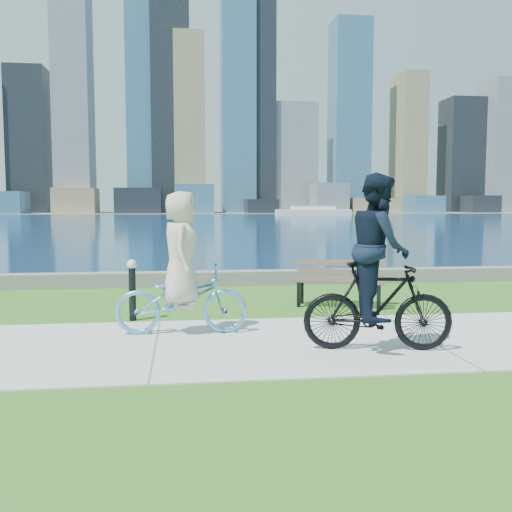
{
  "coord_description": "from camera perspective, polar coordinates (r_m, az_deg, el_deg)",
  "views": [
    {
      "loc": [
        -3.6,
        -8.07,
        2.02
      ],
      "look_at": [
        -2.28,
        2.08,
        1.1
      ],
      "focal_mm": 40.0,
      "sensor_mm": 36.0,
      "label": 1
    }
  ],
  "objects": [
    {
      "name": "cyclist_woman",
      "position": [
        8.92,
        -7.48,
        -2.51
      ],
      "size": [
        0.77,
        2.06,
        2.21
      ],
      "rotation": [
        0.0,
        0.0,
        1.54
      ],
      "color": "#58A4D7",
      "rests_on": "ground"
    },
    {
      "name": "cyclist_man",
      "position": [
        7.98,
        12.13,
        -2.06
      ],
      "size": [
        0.95,
        2.1,
        2.43
      ],
      "rotation": [
        0.0,
        0.0,
        1.39
      ],
      "color": "black",
      "rests_on": "ground"
    },
    {
      "name": "bollard_lamp",
      "position": [
        10.18,
        -12.27,
        -2.91
      ],
      "size": [
        0.17,
        0.17,
        1.08
      ],
      "color": "black",
      "rests_on": "ground"
    },
    {
      "name": "seawall",
      "position": [
        14.83,
        6.73,
        -2.04
      ],
      "size": [
        90.0,
        0.5,
        0.35
      ],
      "primitive_type": "cube",
      "color": "slate",
      "rests_on": "ground"
    },
    {
      "name": "bay_water",
      "position": [
        80.17,
        -4.81,
        3.7
      ],
      "size": [
        320.0,
        131.0,
        0.01
      ],
      "primitive_type": "cube",
      "color": "#0C2B50",
      "rests_on": "ground"
    },
    {
      "name": "park_bench",
      "position": [
        11.49,
        8.36,
        -2.22
      ],
      "size": [
        1.87,
        1.21,
        0.92
      ],
      "rotation": [
        0.0,
        0.0,
        -0.37
      ],
      "color": "black",
      "rests_on": "ground"
    },
    {
      "name": "concrete_path",
      "position": [
        9.06,
        16.39,
        -7.9
      ],
      "size": [
        80.0,
        3.5,
        0.02
      ],
      "primitive_type": "cube",
      "color": "#B0AFAA",
      "rests_on": "ground"
    },
    {
      "name": "ferry_far",
      "position": [
        105.12,
        5.72,
        4.45
      ],
      "size": [
        13.47,
        3.85,
        1.83
      ],
      "color": "silver",
      "rests_on": "ground"
    },
    {
      "name": "far_shore",
      "position": [
        138.13,
        -5.9,
        4.32
      ],
      "size": [
        320.0,
        30.0,
        0.12
      ],
      "primitive_type": "cube",
      "color": "gray",
      "rests_on": "ground"
    },
    {
      "name": "city_skyline",
      "position": [
        140.31,
        -5.44,
        13.71
      ],
      "size": [
        179.1,
        23.2,
        76.0
      ],
      "color": "black",
      "rests_on": "ground"
    },
    {
      "name": "ground",
      "position": [
        9.06,
        16.39,
        -7.96
      ],
      "size": [
        320.0,
        320.0,
        0.0
      ],
      "primitive_type": "plane",
      "color": "#2B5E18",
      "rests_on": "ground"
    }
  ]
}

